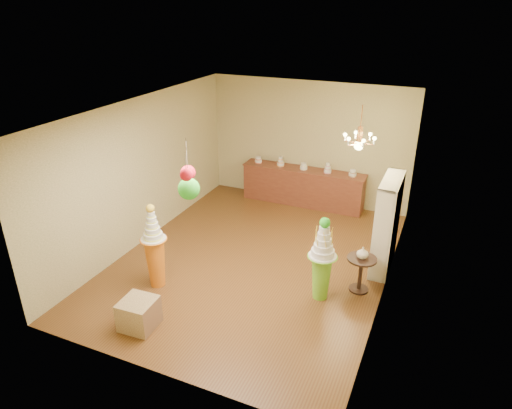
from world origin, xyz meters
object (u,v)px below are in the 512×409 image
at_px(pedestal_orange, 155,255).
at_px(round_table, 361,269).
at_px(sideboard, 303,186).
at_px(pedestal_green, 322,266).

xyz_separation_m(pedestal_orange, round_table, (3.37, 1.28, -0.19)).
relative_size(sideboard, round_table, 4.62).
distance_m(pedestal_orange, round_table, 3.61).
height_order(pedestal_green, sideboard, pedestal_green).
bearing_deg(sideboard, pedestal_orange, -105.98).
bearing_deg(pedestal_orange, pedestal_green, 16.00).
height_order(pedestal_green, pedestal_orange, pedestal_orange).
height_order(pedestal_green, round_table, pedestal_green).
xyz_separation_m(sideboard, round_table, (2.10, -3.15, -0.05)).
distance_m(pedestal_green, round_table, 0.78).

